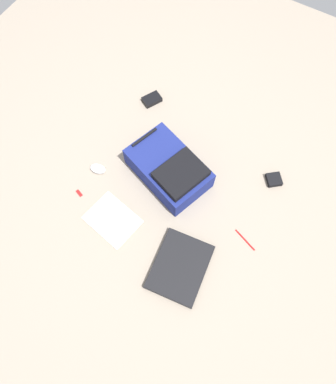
# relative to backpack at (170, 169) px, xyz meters

# --- Properties ---
(ground_plane) EXTENTS (3.54, 3.54, 0.00)m
(ground_plane) POSITION_rel_backpack_xyz_m (-0.11, -0.10, -0.08)
(ground_plane) COLOR gray
(backpack) EXTENTS (0.41, 0.51, 0.18)m
(backpack) POSITION_rel_backpack_xyz_m (0.00, 0.00, 0.00)
(backpack) COLOR navy
(backpack) RESTS_ON ground_plane
(laptop) EXTENTS (0.37, 0.30, 0.03)m
(laptop) POSITION_rel_backpack_xyz_m (-0.42, -0.31, -0.06)
(laptop) COLOR black
(laptop) RESTS_ON ground_plane
(book_red) EXTENTS (0.25, 0.30, 0.01)m
(book_red) POSITION_rel_backpack_xyz_m (-0.39, 0.13, -0.07)
(book_red) COLOR silver
(book_red) RESTS_ON ground_plane
(computer_mouse) EXTENTS (0.07, 0.10, 0.03)m
(computer_mouse) POSITION_rel_backpack_xyz_m (-0.18, 0.37, -0.06)
(computer_mouse) COLOR silver
(computer_mouse) RESTS_ON ground_plane
(power_brick) EXTENTS (0.13, 0.12, 0.03)m
(power_brick) POSITION_rel_backpack_xyz_m (0.39, 0.36, -0.06)
(power_brick) COLOR black
(power_brick) RESTS_ON ground_plane
(pen_black) EXTENTS (0.06, 0.14, 0.01)m
(pen_black) POSITION_rel_backpack_xyz_m (-0.12, -0.54, -0.07)
(pen_black) COLOR red
(pen_black) RESTS_ON ground_plane
(earbud_pouch) EXTENTS (0.11, 0.11, 0.03)m
(earbud_pouch) POSITION_rel_backpack_xyz_m (0.27, -0.52, -0.06)
(earbud_pouch) COLOR black
(earbud_pouch) RESTS_ON ground_plane
(usb_stick) EXTENTS (0.03, 0.05, 0.01)m
(usb_stick) POSITION_rel_backpack_xyz_m (-0.35, 0.38, -0.07)
(usb_stick) COLOR #B21919
(usb_stick) RESTS_ON ground_plane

